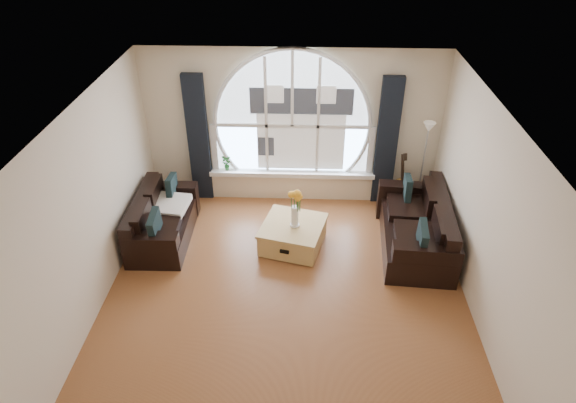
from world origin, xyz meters
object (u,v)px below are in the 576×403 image
at_px(coffee_chest, 293,234).
at_px(guitar, 401,178).
at_px(sofa_left, 163,217).
at_px(sofa_right, 415,226).
at_px(potted_plant, 226,162).
at_px(floor_lamp, 422,166).
at_px(vase_flowers, 295,205).

distance_m(coffee_chest, guitar, 2.26).
relative_size(sofa_left, sofa_right, 0.88).
bearing_deg(sofa_right, sofa_left, -177.19).
distance_m(sofa_right, coffee_chest, 1.89).
bearing_deg(potted_plant, floor_lamp, -3.15).
height_order(vase_flowers, floor_lamp, floor_lamp).
xyz_separation_m(coffee_chest, guitar, (1.83, 1.29, 0.30)).
xyz_separation_m(floor_lamp, potted_plant, (-3.37, 0.19, -0.10)).
relative_size(floor_lamp, potted_plant, 5.40).
relative_size(guitar, potted_plant, 3.58).
bearing_deg(vase_flowers, guitar, 36.10).
bearing_deg(floor_lamp, sofa_left, -165.51).
bearing_deg(potted_plant, vase_flowers, -49.26).
relative_size(vase_flowers, potted_plant, 2.36).
height_order(coffee_chest, floor_lamp, floor_lamp).
distance_m(sofa_right, vase_flowers, 1.90).
bearing_deg(potted_plant, coffee_chest, -49.36).
distance_m(sofa_right, potted_plant, 3.40).
xyz_separation_m(floor_lamp, guitar, (-0.33, 0.05, -0.27)).
bearing_deg(coffee_chest, sofa_right, 15.94).
height_order(floor_lamp, guitar, floor_lamp).
bearing_deg(vase_flowers, coffee_chest, 135.62).
height_order(coffee_chest, potted_plant, potted_plant).
distance_m(sofa_right, guitar, 1.25).
relative_size(floor_lamp, guitar, 1.51).
distance_m(sofa_left, coffee_chest, 2.08).
relative_size(sofa_right, potted_plant, 6.40).
bearing_deg(sofa_right, potted_plant, 160.29).
distance_m(sofa_left, guitar, 4.07).
height_order(sofa_right, vase_flowers, vase_flowers).
distance_m(coffee_chest, vase_flowers, 0.58).
bearing_deg(sofa_right, floor_lamp, 81.13).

